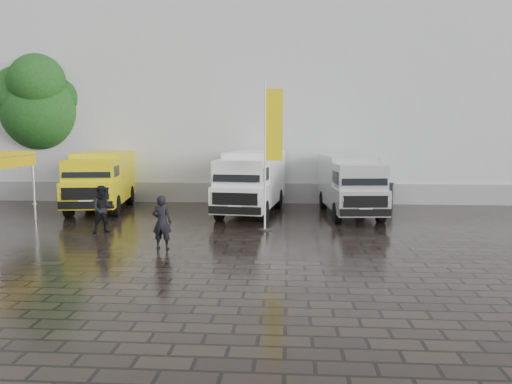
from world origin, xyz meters
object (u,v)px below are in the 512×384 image
person_tent (103,209)px  van_silver (350,186)px  flagpole (270,148)px  person_front (162,222)px  wheelie_bin (386,194)px  van_white (251,183)px  van_yellow (101,182)px

person_tent → van_silver: bearing=0.1°
flagpole → person_front: bearing=-135.5°
wheelie_bin → person_tent: size_ratio=0.67×
van_white → van_silver: 4.24m
van_white → person_front: (-2.22, -6.82, -0.52)m
van_yellow → wheelie_bin: (13.21, 2.24, -0.74)m
flagpole → wheelie_bin: bearing=50.0°
wheelie_bin → flagpole: bearing=-114.4°
flagpole → wheelie_bin: flagpole is taller
van_yellow → flagpole: 9.04m
van_white → wheelie_bin: size_ratio=5.49×
van_silver → flagpole: flagpole is taller
van_yellow → person_front: size_ratio=3.42×
van_white → van_yellow: bearing=-176.5°
van_yellow → van_silver: bearing=-11.6°
van_white → wheelie_bin: (6.32, 2.69, -0.78)m
person_front → person_tent: 3.52m
van_yellow → person_tent: size_ratio=3.37×
wheelie_bin → van_yellow: bearing=-154.8°
person_front → van_white: bearing=-104.5°
wheelie_bin → person_front: bearing=-116.3°
van_silver → wheelie_bin: van_silver is taller
van_yellow → flagpole: flagpole is taller
person_front → person_tent: bearing=-36.4°
person_front → person_tent: size_ratio=0.98×
wheelie_bin → person_tent: person_tent is taller
van_white → van_silver: bearing=5.3°
van_white → person_front: size_ratio=3.74×
van_white → person_tent: 6.73m
flagpole → van_yellow: bearing=152.2°
person_front → van_yellow: bearing=-53.7°
wheelie_bin → van_white: bearing=-141.4°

